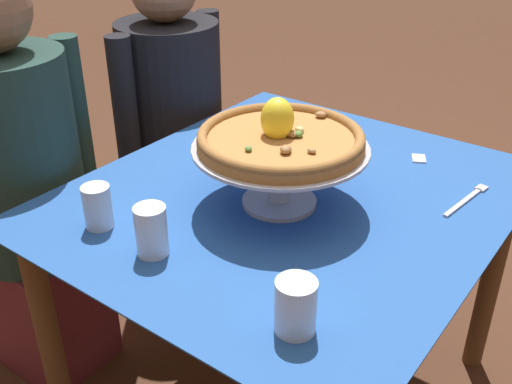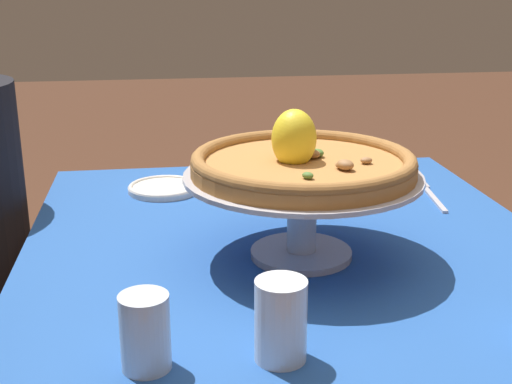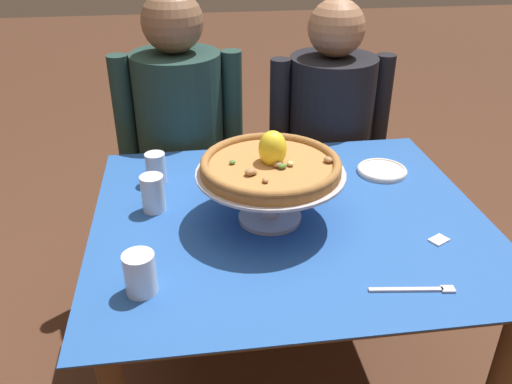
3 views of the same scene
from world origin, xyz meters
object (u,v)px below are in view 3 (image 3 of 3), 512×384
(water_glass_back_left, at_px, (156,170))
(sugar_packet, at_px, (439,240))
(pizza, at_px, (271,164))
(diner_left, at_px, (182,153))
(water_glass_side_left, at_px, (153,195))
(water_glass_front_left, at_px, (140,276))
(side_plate, at_px, (382,170))
(pizza_stand, at_px, (270,185))
(diner_right, at_px, (328,149))
(dinner_fork, at_px, (417,289))

(water_glass_back_left, relative_size, sugar_packet, 2.04)
(pizza, bearing_deg, diner_left, 109.30)
(water_glass_side_left, xyz_separation_m, sugar_packet, (0.77, -0.27, -0.05))
(diner_left, bearing_deg, water_glass_front_left, -95.93)
(water_glass_back_left, relative_size, side_plate, 0.62)
(pizza_stand, xyz_separation_m, sugar_packet, (0.44, -0.17, -0.11))
(sugar_packet, xyz_separation_m, diner_right, (-0.07, 0.89, -0.13))
(pizza, height_order, side_plate, pizza)
(water_glass_back_left, xyz_separation_m, side_plate, (0.75, -0.03, -0.04))
(pizza, distance_m, side_plate, 0.51)
(water_glass_back_left, bearing_deg, sugar_packet, -30.21)
(diner_left, distance_m, diner_right, 0.61)
(water_glass_front_left, distance_m, dinner_fork, 0.65)
(pizza, distance_m, diner_left, 0.80)
(diner_left, bearing_deg, side_plate, -35.19)
(side_plate, relative_size, diner_right, 0.14)
(side_plate, distance_m, dinner_fork, 0.61)
(water_glass_back_left, distance_m, dinner_fork, 0.89)
(pizza, distance_m, dinner_fork, 0.50)
(dinner_fork, bearing_deg, water_glass_side_left, 143.69)
(side_plate, distance_m, diner_right, 0.50)
(dinner_fork, bearing_deg, pizza_stand, 129.01)
(water_glass_back_left, distance_m, side_plate, 0.75)
(sugar_packet, distance_m, diner_right, 0.90)
(pizza_stand, height_order, diner_right, diner_right)
(pizza, xyz_separation_m, water_glass_side_left, (-0.33, 0.10, -0.13))
(diner_left, xyz_separation_m, diner_right, (0.61, 0.00, -0.02))
(water_glass_side_left, bearing_deg, dinner_fork, -36.31)
(water_glass_back_left, xyz_separation_m, dinner_fork, (0.62, -0.63, -0.04))
(water_glass_side_left, height_order, water_glass_back_left, water_glass_side_left)
(water_glass_side_left, bearing_deg, water_glass_back_left, 88.84)
(water_glass_front_left, bearing_deg, dinner_fork, -7.71)
(water_glass_back_left, bearing_deg, pizza, -39.41)
(pizza, relative_size, water_glass_front_left, 3.71)
(side_plate, xyz_separation_m, diner_right, (-0.05, 0.47, -0.13))
(water_glass_back_left, relative_size, diner_right, 0.08)
(water_glass_front_left, bearing_deg, pizza, 38.27)
(pizza_stand, bearing_deg, diner_left, 109.23)
(side_plate, distance_m, sugar_packet, 0.41)
(water_glass_side_left, relative_size, diner_left, 0.09)
(water_glass_side_left, xyz_separation_m, water_glass_front_left, (-0.02, -0.37, -0.00))
(sugar_packet, bearing_deg, diner_right, 94.44)
(water_glass_back_left, bearing_deg, side_plate, -2.55)
(water_glass_front_left, distance_m, side_plate, 0.93)
(pizza_stand, relative_size, dinner_fork, 2.02)
(water_glass_back_left, bearing_deg, diner_left, 79.58)
(pizza_stand, relative_size, sugar_packet, 8.30)
(dinner_fork, bearing_deg, sugar_packet, 53.11)
(pizza_stand, distance_m, pizza, 0.07)
(pizza_stand, distance_m, dinner_fork, 0.48)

